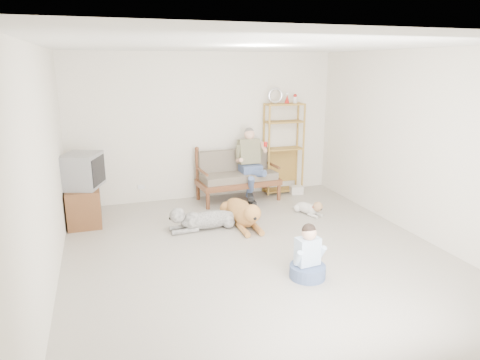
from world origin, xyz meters
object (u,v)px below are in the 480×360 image
object	(u,v)px
tv_stand	(84,204)
golden_retriever	(243,213)
loveseat	(237,174)
etagere	(283,148)

from	to	relation	value
tv_stand	golden_retriever	distance (m)	2.57
tv_stand	loveseat	bearing A→B (deg)	8.16
loveseat	etagere	xyz separation A→B (m)	(1.00, 0.16, 0.42)
loveseat	etagere	bearing A→B (deg)	5.03
etagere	loveseat	bearing A→B (deg)	-171.12
golden_retriever	loveseat	bearing A→B (deg)	76.45
loveseat	golden_retriever	world-z (taller)	loveseat
loveseat	etagere	size ratio (longest dim) A/B	0.75
loveseat	golden_retriever	xyz separation A→B (m)	(-0.32, -1.28, -0.30)
etagere	golden_retriever	size ratio (longest dim) A/B	1.34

